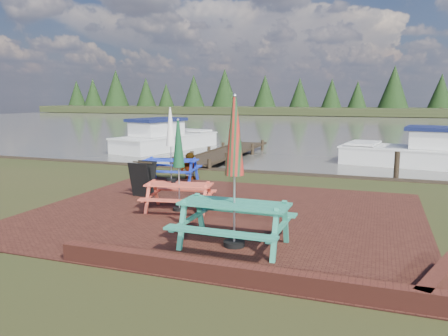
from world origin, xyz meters
TOP-DOWN VIEW (x-y plane):
  - ground at (0.00, 0.00)m, footprint 120.00×120.00m
  - paving at (0.00, 1.00)m, footprint 9.00×7.50m
  - brick_wall at (2.15, -2.42)m, footprint 6.21×1.79m
  - water at (0.00, 37.00)m, footprint 120.00×60.00m
  - far_treeline at (0.00, 66.00)m, footprint 120.00×10.00m
  - picnic_table_teal at (0.97, -1.07)m, footprint 2.01×1.79m
  - picnic_table_red at (-1.09, 0.93)m, footprint 1.81×1.67m
  - picnic_table_blue at (-2.97, 4.29)m, footprint 1.92×1.76m
  - chalkboard at (-2.69, 1.99)m, footprint 0.62×0.61m
  - jetty at (-3.50, 11.28)m, footprint 1.76×9.08m
  - boat_jetty at (-7.95, 13.51)m, footprint 3.82×7.14m
  - boat_near at (5.43, 11.78)m, footprint 7.23×3.52m
  - person at (-2.58, 4.90)m, footprint 0.74×0.58m

SIDE VIEW (x-z plane):
  - ground at x=0.00m, z-range 0.00..0.00m
  - water at x=0.00m, z-range -0.01..0.01m
  - paving at x=0.00m, z-range 0.00..0.02m
  - jetty at x=-3.50m, z-range -0.39..0.61m
  - brick_wall at x=2.15m, z-range 0.00..0.30m
  - boat_near at x=5.43m, z-range -0.57..1.30m
  - boat_jetty at x=-7.95m, z-range -0.59..1.38m
  - chalkboard at x=-2.69m, z-range 0.02..0.99m
  - picnic_table_red at x=-1.09m, z-range -0.33..1.88m
  - picnic_table_blue at x=-2.97m, z-range -0.36..2.03m
  - person at x=-2.58m, z-range 0.00..1.78m
  - picnic_table_teal at x=0.97m, z-range -0.41..2.34m
  - far_treeline at x=0.00m, z-range -0.77..7.33m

